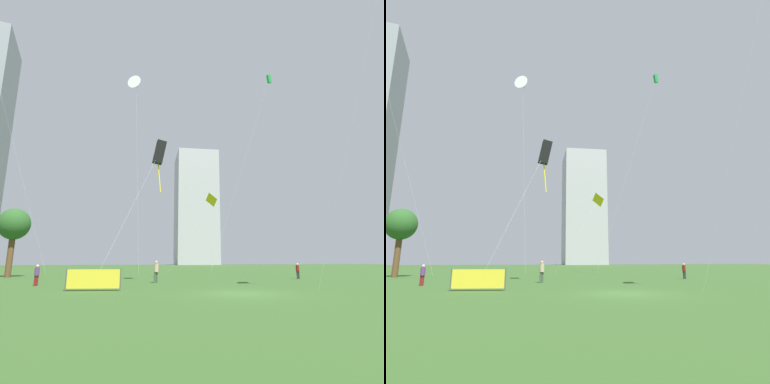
% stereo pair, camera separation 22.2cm
% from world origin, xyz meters
% --- Properties ---
extents(ground, '(280.00, 280.00, 0.00)m').
position_xyz_m(ground, '(0.00, 0.00, 0.00)').
color(ground, '#335623').
extents(person_standing_0, '(0.35, 0.35, 1.58)m').
position_xyz_m(person_standing_0, '(-2.05, 19.54, 0.92)').
color(person_standing_0, gray).
rests_on(person_standing_0, ground).
extents(person_standing_1, '(0.41, 0.41, 1.84)m').
position_xyz_m(person_standing_1, '(-3.43, 9.89, 1.06)').
color(person_standing_1, '#3F593F').
rests_on(person_standing_1, ground).
extents(person_standing_2, '(0.34, 0.34, 1.55)m').
position_xyz_m(person_standing_2, '(-12.56, 9.02, 0.89)').
color(person_standing_2, maroon).
rests_on(person_standing_2, ground).
extents(person_standing_3, '(0.35, 0.35, 1.58)m').
position_xyz_m(person_standing_3, '(11.72, 11.97, 0.91)').
color(person_standing_3, '#2D2D33').
rests_on(person_standing_3, ground).
extents(kite_flying_0, '(3.13, 7.31, 34.59)m').
position_xyz_m(kite_flying_0, '(-4.45, 33.88, 33.26)').
color(kite_flying_0, silver).
rests_on(kite_flying_0, ground).
extents(kite_flying_2, '(5.74, 4.59, 13.00)m').
position_xyz_m(kite_flying_2, '(-3.36, 10.16, 11.75)').
color(kite_flying_2, silver).
rests_on(kite_flying_2, ground).
extents(kite_flying_4, '(10.39, 3.17, 32.58)m').
position_xyz_m(kite_flying_4, '(16.95, 24.16, 31.63)').
color(kite_flying_4, silver).
rests_on(kite_flying_4, ground).
extents(kite_flying_5, '(7.74, 1.91, 11.96)m').
position_xyz_m(kite_flying_5, '(7.64, 27.75, 11.17)').
color(kite_flying_5, silver).
rests_on(kite_flying_5, ground).
extents(park_tree_0, '(3.54, 3.54, 7.85)m').
position_xyz_m(park_tree_0, '(-18.34, 22.74, 5.88)').
color(park_tree_0, brown).
rests_on(park_tree_0, ground).
extents(distant_highrise_1, '(22.98, 26.40, 56.89)m').
position_xyz_m(distant_highrise_1, '(34.39, 133.50, 28.45)').
color(distant_highrise_1, '#A8A8AD').
rests_on(distant_highrise_1, ground).
extents(event_banner, '(3.34, 0.72, 1.35)m').
position_xyz_m(event_banner, '(-8.23, 3.74, 0.72)').
color(event_banner, '#4C4C4C').
rests_on(event_banner, ground).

